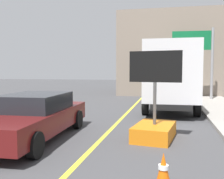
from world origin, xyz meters
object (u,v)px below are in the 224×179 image
(box_truck, at_px, (171,75))
(pickup_car, at_px, (33,116))
(traffic_cone_mid_lane, at_px, (163,170))
(arrow_board_trailer, at_px, (154,123))
(highway_guide_sign, at_px, (200,51))

(box_truck, distance_m, pickup_car, 8.29)
(pickup_car, xyz_separation_m, traffic_cone_mid_lane, (4.01, -2.60, -0.39))
(arrow_board_trailer, distance_m, traffic_cone_mid_lane, 3.39)
(arrow_board_trailer, bearing_deg, pickup_car, -168.17)
(arrow_board_trailer, bearing_deg, highway_guide_sign, 77.22)
(box_truck, bearing_deg, pickup_car, -120.60)
(arrow_board_trailer, height_order, pickup_car, arrow_board_trailer)
(arrow_board_trailer, xyz_separation_m, traffic_cone_mid_lane, (0.34, -3.37, -0.18))
(traffic_cone_mid_lane, bearing_deg, box_truck, 89.00)
(pickup_car, bearing_deg, traffic_cone_mid_lane, -32.92)
(arrow_board_trailer, height_order, traffic_cone_mid_lane, arrow_board_trailer)
(arrow_board_trailer, distance_m, box_truck, 6.47)
(highway_guide_sign, bearing_deg, traffic_cone_mid_lane, -98.55)
(arrow_board_trailer, bearing_deg, traffic_cone_mid_lane, -84.25)
(arrow_board_trailer, height_order, box_truck, box_truck)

